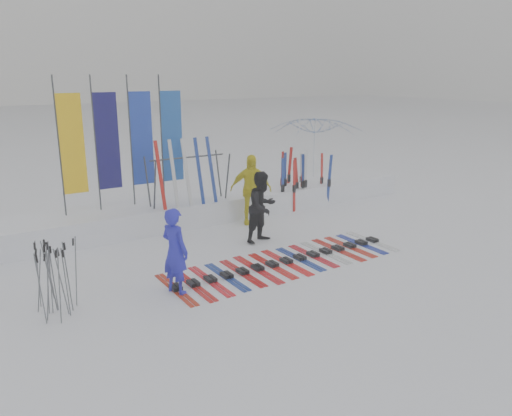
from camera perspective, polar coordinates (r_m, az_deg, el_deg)
ground at (r=9.80m, az=4.10°, el=-7.90°), size 120.00×120.00×0.00m
snow_bank at (r=13.46m, az=-7.62°, el=-0.17°), size 14.00×1.60×0.60m
person_blue at (r=8.97m, az=-9.24°, el=-4.89°), size 0.55×0.67×1.58m
person_black at (r=11.54m, az=0.73°, el=0.12°), size 0.95×0.82×1.67m
person_yellow at (r=12.93m, az=-0.60°, el=2.14°), size 1.15×0.91×1.83m
tent_canopy at (r=15.95m, az=6.77°, el=5.95°), size 3.68×3.71×2.60m
ski_row at (r=10.48m, az=3.40°, el=-6.10°), size 5.16×1.69×0.07m
pole_cluster at (r=8.82m, az=-22.15°, el=-7.55°), size 0.74×1.02×1.26m
feather_flags at (r=12.66m, az=-14.88°, el=7.47°), size 3.10×0.15×3.20m
ski_rack at (r=12.78m, az=-7.75°, el=4.00°), size 2.04×0.80×1.23m
upright_skis at (r=14.67m, az=4.97°, el=3.14°), size 1.72×0.98×1.70m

